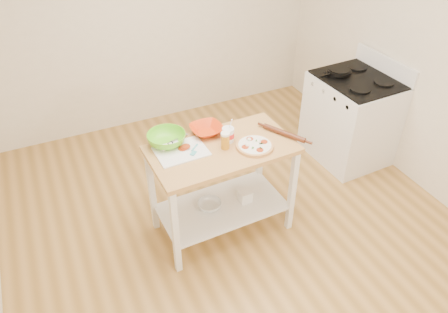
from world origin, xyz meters
name	(u,v)px	position (x,y,z in m)	size (l,w,h in m)	color
room_shell	(241,103)	(0.00, 0.00, 1.35)	(4.04, 4.54, 2.74)	#B18341
prep_island	(222,172)	(-0.10, 0.12, 0.65)	(1.20, 0.68, 0.90)	tan
gas_stove	(351,118)	(1.64, 0.58, 0.47)	(0.74, 0.86, 1.11)	white
skillet	(339,71)	(1.51, 0.74, 0.98)	(0.38, 0.24, 0.03)	black
pizza	(255,146)	(0.14, 0.01, 0.92)	(0.30, 0.30, 0.05)	tan
cutting_board	(181,151)	(-0.42, 0.20, 0.91)	(0.41, 0.31, 0.04)	white
spatula	(194,150)	(-0.33, 0.16, 0.92)	(0.11, 0.13, 0.01)	#45ABB1
knife	(172,142)	(-0.45, 0.34, 0.92)	(0.26, 0.12, 0.01)	silver
orange_bowl	(207,130)	(-0.13, 0.37, 0.93)	(0.27, 0.27, 0.07)	red
green_bowl	(167,139)	(-0.49, 0.35, 0.95)	(0.31, 0.31, 0.10)	#63CD22
beer_pint	(225,140)	(-0.08, 0.10, 0.97)	(0.07, 0.07, 0.14)	#BC7B18
yogurt_tub	(228,135)	(-0.02, 0.18, 0.96)	(0.10, 0.10, 0.22)	white
rolling_pin	(284,133)	(0.44, 0.05, 0.92)	(0.05, 0.05, 0.39)	#522512
shelf_glass_bowl	(209,205)	(-0.21, 0.14, 0.29)	(0.21, 0.21, 0.07)	silver
shelf_bin	(245,196)	(0.11, 0.10, 0.31)	(0.11, 0.11, 0.11)	white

